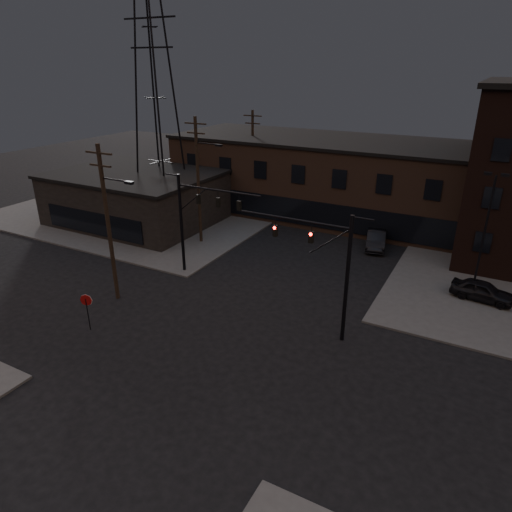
# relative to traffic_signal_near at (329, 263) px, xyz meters

# --- Properties ---
(ground) EXTENTS (140.00, 140.00, 0.00)m
(ground) POSITION_rel_traffic_signal_near_xyz_m (-5.36, -4.50, -4.93)
(ground) COLOR black
(ground) RESTS_ON ground
(sidewalk_nw) EXTENTS (30.00, 30.00, 0.15)m
(sidewalk_nw) POSITION_rel_traffic_signal_near_xyz_m (-27.36, 17.50, -4.86)
(sidewalk_nw) COLOR #474744
(sidewalk_nw) RESTS_ON ground
(building_row) EXTENTS (40.00, 12.00, 8.00)m
(building_row) POSITION_rel_traffic_signal_near_xyz_m (-5.36, 23.50, -0.93)
(building_row) COLOR brown
(building_row) RESTS_ON ground
(building_left) EXTENTS (16.00, 12.00, 5.00)m
(building_left) POSITION_rel_traffic_signal_near_xyz_m (-25.36, 11.50, -2.43)
(building_left) COLOR black
(building_left) RESTS_ON ground
(traffic_signal_near) EXTENTS (7.12, 0.24, 8.00)m
(traffic_signal_near) POSITION_rel_traffic_signal_near_xyz_m (0.00, 0.00, 0.00)
(traffic_signal_near) COLOR black
(traffic_signal_near) RESTS_ON ground
(traffic_signal_far) EXTENTS (7.12, 0.24, 8.00)m
(traffic_signal_far) POSITION_rel_traffic_signal_near_xyz_m (-12.07, 3.50, 0.08)
(traffic_signal_far) COLOR black
(traffic_signal_far) RESTS_ON ground
(stop_sign) EXTENTS (0.72, 0.33, 2.48)m
(stop_sign) POSITION_rel_traffic_signal_near_xyz_m (-13.36, -6.49, -3.09)
(stop_sign) COLOR black
(stop_sign) RESTS_ON ground
(utility_pole_near) EXTENTS (3.70, 0.28, 11.00)m
(utility_pole_near) POSITION_rel_traffic_signal_near_xyz_m (-14.79, -2.50, 0.94)
(utility_pole_near) COLOR black
(utility_pole_near) RESTS_ON ground
(utility_pole_mid) EXTENTS (3.70, 0.28, 11.50)m
(utility_pole_mid) POSITION_rel_traffic_signal_near_xyz_m (-15.79, 9.50, 1.19)
(utility_pole_mid) COLOR black
(utility_pole_mid) RESTS_ON ground
(utility_pole_far) EXTENTS (2.20, 0.28, 11.00)m
(utility_pole_far) POSITION_rel_traffic_signal_near_xyz_m (-16.86, 21.50, 0.85)
(utility_pole_far) COLOR black
(utility_pole_far) RESTS_ON ground
(transmission_tower) EXTENTS (7.00, 7.00, 25.00)m
(transmission_tower) POSITION_rel_traffic_signal_near_xyz_m (-23.36, 13.50, 7.57)
(transmission_tower) COLOR black
(transmission_tower) RESTS_ON ground
(lot_light_a) EXTENTS (1.50, 0.28, 9.14)m
(lot_light_a) POSITION_rel_traffic_signal_near_xyz_m (7.64, 9.50, 0.58)
(lot_light_a) COLOR black
(lot_light_a) RESTS_ON ground
(parked_car_lot_a) EXTENTS (4.37, 2.21, 1.43)m
(parked_car_lot_a) POSITION_rel_traffic_signal_near_xyz_m (8.28, 9.34, -4.07)
(parked_car_lot_a) COLOR black
(parked_car_lot_a) RESTS_ON sidewalk_ne
(parked_car_lot_b) EXTENTS (4.15, 1.74, 1.20)m
(parked_car_lot_b) POSITION_rel_traffic_signal_near_xyz_m (9.09, 16.99, -4.18)
(parked_car_lot_b) COLOR silver
(parked_car_lot_b) RESTS_ON sidewalk_ne
(car_crossing) EXTENTS (2.61, 4.93, 1.55)m
(car_crossing) POSITION_rel_traffic_signal_near_xyz_m (-1.02, 16.07, -4.16)
(car_crossing) COLOR black
(car_crossing) RESTS_ON ground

